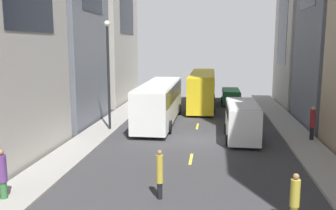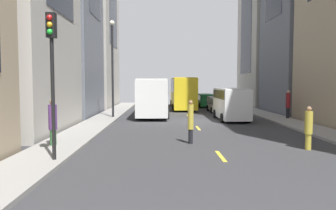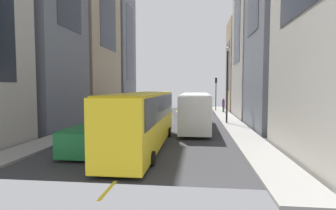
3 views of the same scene
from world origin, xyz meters
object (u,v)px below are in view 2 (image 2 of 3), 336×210
(car_silver_0, at_px, (219,103))
(car_green_1, at_px, (206,99))
(streetcar_yellow, at_px, (182,90))
(delivery_van_white, at_px, (231,102))
(pedestrian_walking_far, at_px, (191,121))
(pedestrian_crossing_mid, at_px, (309,127))
(pedestrian_waiting_curb, at_px, (53,121))
(traffic_light_near_corner, at_px, (52,58))
(pedestrian_crossing_near, at_px, (288,103))
(city_bus_white, at_px, (153,94))

(car_silver_0, bearing_deg, car_green_1, 92.78)
(streetcar_yellow, relative_size, car_green_1, 2.73)
(delivery_van_white, bearing_deg, pedestrian_walking_far, -112.14)
(car_green_1, xyz_separation_m, pedestrian_crossing_mid, (1.04, -26.83, 0.08))
(delivery_van_white, relative_size, car_silver_0, 1.25)
(delivery_van_white, relative_size, pedestrian_walking_far, 2.54)
(car_silver_0, relative_size, pedestrian_waiting_curb, 2.08)
(car_silver_0, distance_m, traffic_light_near_corner, 24.10)
(streetcar_yellow, distance_m, car_silver_0, 6.78)
(car_green_1, xyz_separation_m, pedestrian_waiting_curb, (-10.56, -26.31, 0.30))
(car_green_1, bearing_deg, pedestrian_crossing_mid, -87.78)
(pedestrian_waiting_curb, distance_m, pedestrian_crossing_near, 19.04)
(car_green_1, distance_m, pedestrian_crossing_near, 15.66)
(streetcar_yellow, xyz_separation_m, car_green_1, (3.08, 1.71, -1.16))
(pedestrian_walking_far, xyz_separation_m, traffic_light_near_corner, (-5.46, -3.96, 2.79))
(car_silver_0, relative_size, pedestrian_crossing_near, 1.93)
(city_bus_white, xyz_separation_m, pedestrian_walking_far, (2.22, -14.96, -0.86))
(delivery_van_white, xyz_separation_m, pedestrian_walking_far, (-4.18, -10.28, -0.36))
(pedestrian_waiting_curb, bearing_deg, traffic_light_near_corner, 6.84)
(pedestrian_crossing_near, xyz_separation_m, traffic_light_near_corner, (-14.29, -14.25, 2.57))
(city_bus_white, height_order, delivery_van_white, city_bus_white)
(streetcar_yellow, height_order, traffic_light_near_corner, traffic_light_near_corner)
(car_silver_0, height_order, traffic_light_near_corner, traffic_light_near_corner)
(streetcar_yellow, height_order, car_silver_0, streetcar_yellow)
(delivery_van_white, relative_size, traffic_light_near_corner, 1.01)
(delivery_van_white, relative_size, car_green_1, 1.18)
(streetcar_yellow, distance_m, pedestrian_waiting_curb, 25.72)
(car_silver_0, relative_size, traffic_light_near_corner, 0.81)
(streetcar_yellow, xyz_separation_m, delivery_van_white, (3.12, -13.23, -0.61))
(pedestrian_crossing_near, bearing_deg, pedestrian_waiting_curb, -122.07)
(traffic_light_near_corner, bearing_deg, delivery_van_white, 55.90)
(traffic_light_near_corner, bearing_deg, pedestrian_walking_far, 35.94)
(city_bus_white, xyz_separation_m, streetcar_yellow, (3.28, 8.55, 0.12))
(car_silver_0, xyz_separation_m, pedestrian_crossing_mid, (0.68, -19.39, 0.11))
(car_silver_0, relative_size, pedestrian_walking_far, 2.04)
(city_bus_white, xyz_separation_m, pedestrian_waiting_curb, (-4.21, -16.05, -0.75))
(streetcar_yellow, xyz_separation_m, pedestrian_crossing_mid, (4.11, -25.12, -1.09))
(car_green_1, bearing_deg, pedestrian_walking_far, -99.31)
(car_green_1, bearing_deg, delivery_van_white, -89.81)
(pedestrian_waiting_curb, relative_size, traffic_light_near_corner, 0.39)
(car_silver_0, bearing_deg, streetcar_yellow, 120.97)
(streetcar_yellow, relative_size, pedestrian_walking_far, 5.88)
(pedestrian_walking_far, bearing_deg, traffic_light_near_corner, 141.14)
(car_green_1, relative_size, traffic_light_near_corner, 0.86)
(pedestrian_crossing_near, height_order, pedestrian_walking_far, pedestrian_crossing_near)
(pedestrian_waiting_curb, bearing_deg, pedestrian_crossing_near, 114.84)
(city_bus_white, distance_m, car_silver_0, 7.36)
(car_silver_0, relative_size, car_green_1, 0.95)
(car_silver_0, distance_m, car_green_1, 7.45)
(city_bus_white, relative_size, pedestrian_waiting_curb, 5.57)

